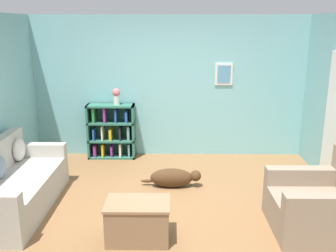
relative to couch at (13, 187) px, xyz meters
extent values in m
plane|color=brown|center=(2.07, 0.07, -0.32)|extent=(14.00, 14.00, 0.00)
cube|color=#7AB7BC|center=(2.07, 2.32, 0.98)|extent=(5.60, 0.10, 2.60)
cube|color=silver|center=(3.07, 2.25, 1.23)|extent=(0.32, 0.02, 0.40)
cube|color=#568EAD|center=(3.07, 2.24, 1.23)|extent=(0.24, 0.01, 0.32)
cube|color=#ADA89E|center=(0.06, 0.00, -0.10)|extent=(0.83, 1.93, 0.45)
cube|color=#ADA89E|center=(0.06, 0.88, 0.22)|extent=(0.83, 0.16, 0.20)
ellipsoid|color=beige|center=(-0.16, 0.67, 0.29)|extent=(0.14, 0.34, 0.34)
cube|color=#2D6B56|center=(0.58, 2.09, 0.18)|extent=(0.04, 0.32, 1.01)
cube|color=#2D6B56|center=(1.41, 2.09, 0.18)|extent=(0.04, 0.32, 1.01)
cube|color=#2D6B56|center=(1.00, 2.24, 0.18)|extent=(0.87, 0.02, 1.01)
cube|color=#2D6B56|center=(1.00, 2.09, -0.31)|extent=(0.87, 0.32, 0.04)
cube|color=#2D6B56|center=(1.00, 2.09, 0.01)|extent=(0.87, 0.32, 0.04)
cube|color=#2D6B56|center=(1.00, 2.09, 0.35)|extent=(0.87, 0.32, 0.04)
cube|color=#2D6B56|center=(1.00, 2.09, 0.67)|extent=(0.87, 0.32, 0.04)
cube|color=#7A2D84|center=(0.68, 2.08, -0.19)|extent=(0.05, 0.24, 0.23)
cube|color=#234C9E|center=(0.68, 2.08, 0.14)|extent=(0.03, 0.24, 0.21)
cube|color=#287A3D|center=(0.69, 2.08, 0.50)|extent=(0.04, 0.24, 0.26)
cube|color=gold|center=(0.83, 2.08, -0.18)|extent=(0.04, 0.24, 0.25)
cube|color=silver|center=(0.84, 2.08, 0.17)|extent=(0.03, 0.24, 0.27)
cube|color=#7A2D84|center=(0.89, 2.08, 0.50)|extent=(0.04, 0.24, 0.27)
cube|color=#7A2D84|center=(1.00, 2.08, -0.19)|extent=(0.03, 0.24, 0.22)
cube|color=gold|center=(0.99, 2.08, 0.14)|extent=(0.05, 0.24, 0.21)
cube|color=#234C9E|center=(1.10, 2.08, 0.49)|extent=(0.03, 0.24, 0.24)
cube|color=silver|center=(1.16, 2.08, -0.17)|extent=(0.04, 0.24, 0.27)
cube|color=black|center=(1.17, 2.08, 0.15)|extent=(0.03, 0.24, 0.24)
cube|color=#234C9E|center=(1.29, 2.08, 0.47)|extent=(0.04, 0.24, 0.21)
cube|color=#60939E|center=(1.32, 2.08, -0.18)|extent=(0.03, 0.24, 0.26)
cube|color=#60939E|center=(1.32, 2.08, 0.16)|extent=(0.04, 0.24, 0.26)
cube|color=gray|center=(3.87, -0.46, -0.11)|extent=(1.05, 0.98, 0.42)
cube|color=gray|center=(3.87, -0.86, 0.21)|extent=(1.05, 0.18, 0.22)
cube|color=gray|center=(3.87, -0.06, 0.21)|extent=(1.05, 0.18, 0.22)
cube|color=#846647|center=(1.74, -0.72, -0.09)|extent=(0.71, 0.46, 0.47)
cube|color=#8F6E4D|center=(1.74, -0.72, 0.13)|extent=(0.74, 0.48, 0.03)
ellipsoid|color=#472D19|center=(2.12, 0.75, -0.18)|extent=(0.66, 0.26, 0.29)
sphere|color=#472D19|center=(2.49, 0.75, -0.14)|extent=(0.17, 0.17, 0.17)
ellipsoid|color=#472D19|center=(1.74, 0.79, -0.25)|extent=(0.20, 0.05, 0.05)
cylinder|color=silver|center=(1.11, 2.09, 0.77)|extent=(0.11, 0.11, 0.17)
sphere|color=#E06B70|center=(1.11, 2.09, 0.92)|extent=(0.14, 0.14, 0.14)
camera|label=1|loc=(2.13, -4.59, 2.10)|focal=40.00mm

